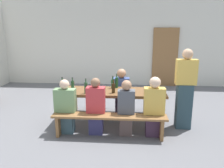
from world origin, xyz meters
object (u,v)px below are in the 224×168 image
at_px(wooden_door, 165,57).
at_px(wine_bottle_5, 113,84).
at_px(wine_glass_2, 73,82).
at_px(seated_guest_near_2, 126,109).
at_px(wine_bottle_3, 113,88).
at_px(wine_bottle_4, 73,85).
at_px(seated_guest_near_1, 96,108).
at_px(wine_bottle_0, 86,88).
at_px(tasting_table, 112,94).
at_px(wine_bottle_2, 63,86).
at_px(bench_near, 109,120).
at_px(seated_guest_far_0, 121,93).
at_px(bench_far, 114,99).
at_px(wine_glass_1, 129,89).
at_px(seated_guest_near_0, 66,108).
at_px(standing_host, 185,91).
at_px(seated_guest_near_3, 154,108).
at_px(wine_glass_0, 68,83).
at_px(wine_bottle_1, 117,82).

height_order(wooden_door, wine_bottle_5, wooden_door).
relative_size(wine_glass_2, seated_guest_near_2, 0.14).
relative_size(wine_bottle_3, wine_bottle_4, 1.00).
xyz_separation_m(wine_glass_2, seated_guest_near_1, (0.64, -0.79, -0.32)).
height_order(wine_bottle_0, seated_guest_near_1, seated_guest_near_1).
xyz_separation_m(wine_bottle_0, wine_glass_2, (-0.40, 0.52, -0.01)).
relative_size(tasting_table, seated_guest_near_1, 2.01).
distance_m(tasting_table, wine_bottle_2, 1.07).
relative_size(bench_near, seated_guest_far_0, 1.92).
bearing_deg(seated_guest_near_2, wine_bottle_0, 72.12).
bearing_deg(wine_bottle_0, bench_far, 60.78).
relative_size(wooden_door, wine_glass_1, 13.32).
height_order(bench_near, wine_glass_2, wine_glass_2).
distance_m(wine_bottle_4, seated_guest_near_0, 0.61).
height_order(wine_bottle_2, seated_guest_far_0, seated_guest_far_0).
bearing_deg(wine_bottle_4, seated_guest_near_0, -93.61).
height_order(wine_bottle_5, standing_host, standing_host).
height_order(wine_bottle_4, seated_guest_near_1, seated_guest_near_1).
distance_m(wooden_door, seated_guest_near_3, 4.23).
height_order(wine_glass_0, seated_guest_near_2, seated_guest_near_2).
bearing_deg(wine_bottle_5, bench_near, -89.99).
bearing_deg(wine_bottle_3, wine_glass_0, 164.04).
relative_size(tasting_table, wine_bottle_4, 8.06).
relative_size(wine_glass_1, wine_glass_2, 1.02).
height_order(bench_near, standing_host, standing_host).
bearing_deg(seated_guest_near_3, wine_glass_0, 70.46).
relative_size(wine_bottle_2, seated_guest_far_0, 0.28).
bearing_deg(seated_guest_far_0, wine_bottle_1, -21.19).
height_order(wine_bottle_1, seated_guest_far_0, seated_guest_far_0).
relative_size(tasting_table, wine_glass_2, 14.81).
bearing_deg(wine_bottle_1, wine_glass_1, -60.42).
distance_m(bench_near, wine_bottle_2, 1.27).
height_order(bench_near, wine_bottle_0, wine_bottle_0).
height_order(wine_glass_1, seated_guest_near_2, seated_guest_near_2).
distance_m(tasting_table, wine_glass_2, 0.97).
bearing_deg(seated_guest_near_3, standing_host, -57.66).
bearing_deg(wine_bottle_1, wine_bottle_4, -162.84).
height_order(wine_bottle_2, wine_glass_0, wine_bottle_2).
distance_m(seated_guest_near_1, seated_guest_far_0, 1.15).
height_order(wine_bottle_5, seated_guest_near_0, seated_guest_near_0).
xyz_separation_m(wine_bottle_1, seated_guest_near_0, (-0.98, -0.79, -0.36)).
xyz_separation_m(bench_far, wine_bottle_5, (-0.00, -0.46, 0.50)).
distance_m(tasting_table, wine_bottle_4, 0.88).
distance_m(wine_bottle_1, wine_glass_1, 0.59).
bearing_deg(wine_glass_1, bench_near, -131.02).
distance_m(wine_bottle_4, wine_glass_0, 0.21).
height_order(wine_glass_0, standing_host, standing_host).
height_order(wine_bottle_2, seated_guest_near_2, seated_guest_near_2).
xyz_separation_m(wine_glass_1, seated_guest_near_2, (-0.06, -0.28, -0.33)).
distance_m(seated_guest_near_0, seated_guest_far_0, 1.50).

